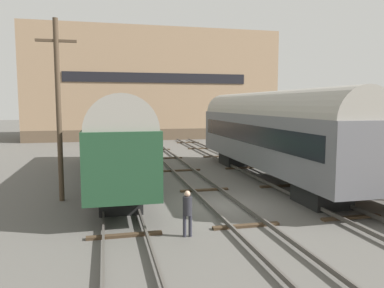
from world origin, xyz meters
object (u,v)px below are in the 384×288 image
at_px(bench, 358,165).
at_px(person_worker, 187,209).
at_px(train_car_green, 115,134).
at_px(train_car_grey, 268,130).
at_px(utility_pole, 59,108).

xyz_separation_m(bench, person_worker, (-9.28, -3.41, -0.64)).
relative_size(train_car_green, person_worker, 11.53).
distance_m(train_car_grey, bench, 5.79).
bearing_deg(person_worker, train_car_green, 101.76).
bearing_deg(utility_pole, train_car_green, 57.20).
xyz_separation_m(bench, utility_pole, (-14.04, 2.70, 2.78)).
bearing_deg(train_car_green, bench, -30.77).
distance_m(train_car_green, bench, 13.33).
relative_size(person_worker, utility_pole, 0.19).
distance_m(train_car_green, person_worker, 10.58).
xyz_separation_m(train_car_grey, utility_pole, (-11.60, -2.35, 1.34)).
bearing_deg(bench, person_worker, -159.84).
distance_m(bench, utility_pole, 14.56).
height_order(train_car_grey, utility_pole, utility_pole).
relative_size(train_car_grey, bench, 12.72).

